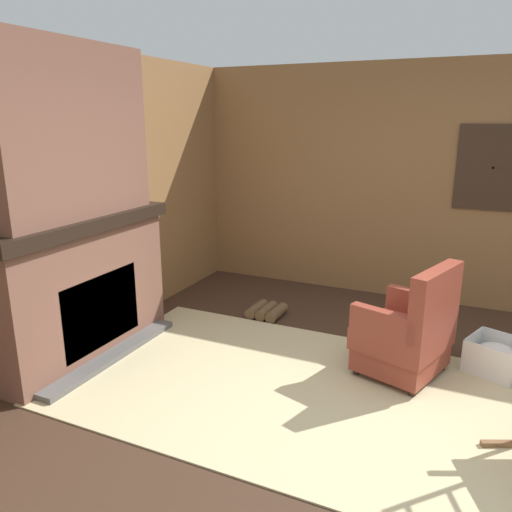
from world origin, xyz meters
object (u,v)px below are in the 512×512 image
at_px(storage_case, 89,206).
at_px(armchair, 407,335).
at_px(laundry_basket, 496,357).
at_px(firewood_stack, 267,311).
at_px(oil_lamp_vase, 20,218).

bearing_deg(storage_case, armchair, 12.85).
relative_size(armchair, laundry_basket, 1.83).
distance_m(armchair, laundry_basket, 0.77).
distance_m(armchair, storage_case, 2.84).
height_order(firewood_stack, oil_lamp_vase, oil_lamp_vase).
xyz_separation_m(armchair, storage_case, (-2.62, -0.60, 0.93)).
bearing_deg(armchair, laundry_basket, -135.12).
relative_size(oil_lamp_vase, storage_case, 0.99).
height_order(armchair, firewood_stack, armchair).
bearing_deg(storage_case, laundry_basket, 15.98).
distance_m(armchair, oil_lamp_vase, 3.07).
bearing_deg(armchair, storage_case, 30.42).
bearing_deg(laundry_basket, oil_lamp_vase, -153.53).
distance_m(firewood_stack, storage_case, 2.08).
relative_size(armchair, storage_case, 4.13).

